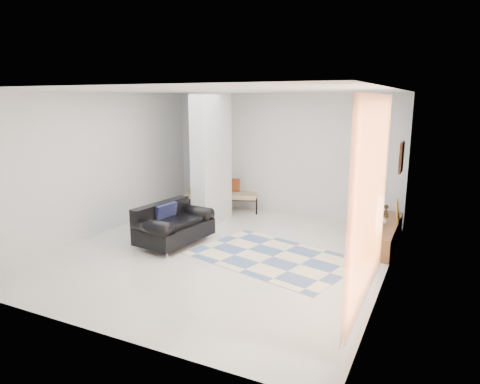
% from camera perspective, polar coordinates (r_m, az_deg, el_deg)
% --- Properties ---
extents(floor, '(6.00, 6.00, 0.00)m').
position_cam_1_polar(floor, '(7.68, -2.37, -8.00)').
color(floor, beige).
rests_on(floor, ground).
extents(ceiling, '(6.00, 6.00, 0.00)m').
position_cam_1_polar(ceiling, '(7.21, -2.57, 13.38)').
color(ceiling, white).
rests_on(ceiling, wall_back).
extents(wall_back, '(6.00, 0.00, 6.00)m').
position_cam_1_polar(wall_back, '(10.03, 5.70, 5.00)').
color(wall_back, silver).
rests_on(wall_back, ground).
extents(wall_front, '(6.00, 0.00, 6.00)m').
position_cam_1_polar(wall_front, '(4.94, -19.16, -3.19)').
color(wall_front, silver).
rests_on(wall_front, ground).
extents(wall_left, '(0.00, 6.00, 6.00)m').
position_cam_1_polar(wall_left, '(8.94, -18.23, 3.55)').
color(wall_left, silver).
rests_on(wall_left, ground).
extents(wall_right, '(0.00, 6.00, 6.00)m').
position_cam_1_polar(wall_right, '(6.50, 19.42, 0.39)').
color(wall_right, silver).
rests_on(wall_right, ground).
extents(partition_column, '(0.35, 1.20, 2.80)m').
position_cam_1_polar(partition_column, '(9.23, -3.79, 4.40)').
color(partition_column, silver).
rests_on(partition_column, floor).
extents(hallway_door, '(0.85, 0.06, 2.04)m').
position_cam_1_polar(hallway_door, '(10.94, -4.81, 3.61)').
color(hallway_door, white).
rests_on(hallway_door, floor).
extents(curtain, '(0.00, 2.55, 2.55)m').
position_cam_1_polar(curtain, '(5.39, 17.16, -1.27)').
color(curtain, '#F58740').
rests_on(curtain, wall_right).
extents(wall_art, '(0.04, 0.45, 0.55)m').
position_cam_1_polar(wall_art, '(8.14, 20.75, 4.35)').
color(wall_art, '#32180D').
rests_on(wall_art, wall_right).
extents(media_console, '(0.45, 2.06, 0.80)m').
position_cam_1_polar(media_console, '(8.46, 18.66, -5.27)').
color(media_console, brown).
rests_on(media_console, floor).
extents(loveseat, '(1.01, 1.53, 0.76)m').
position_cam_1_polar(loveseat, '(8.10, -9.03, -4.38)').
color(loveseat, silver).
rests_on(loveseat, floor).
extents(daybed, '(1.90, 1.33, 0.77)m').
position_cam_1_polar(daybed, '(10.43, -2.57, -0.16)').
color(daybed, black).
rests_on(daybed, floor).
extents(area_rug, '(3.04, 2.40, 0.01)m').
position_cam_1_polar(area_rug, '(7.46, 4.38, -8.61)').
color(area_rug, beige).
rests_on(area_rug, floor).
extents(cylinder_lamp, '(0.12, 0.12, 0.65)m').
position_cam_1_polar(cylinder_lamp, '(7.68, 18.11, -2.97)').
color(cylinder_lamp, white).
rests_on(cylinder_lamp, media_console).
extents(bronze_figurine, '(0.12, 0.12, 0.24)m').
position_cam_1_polar(bronze_figurine, '(8.85, 18.90, -2.39)').
color(bronze_figurine, '#312415').
rests_on(bronze_figurine, media_console).
extents(vase, '(0.20, 0.20, 0.19)m').
position_cam_1_polar(vase, '(8.28, 18.36, -3.53)').
color(vase, white).
rests_on(vase, media_console).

